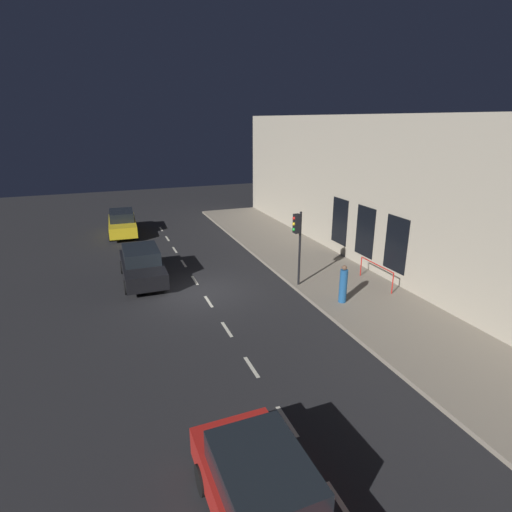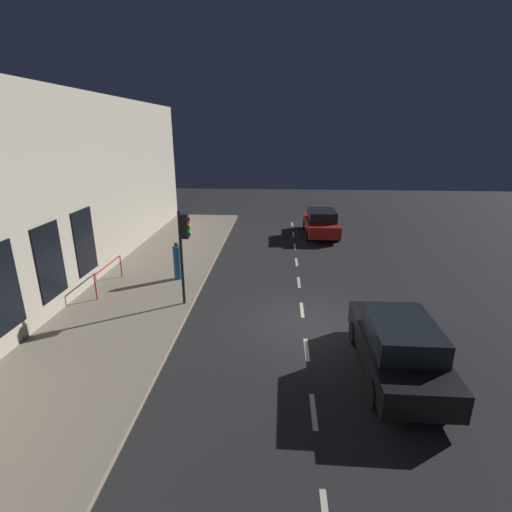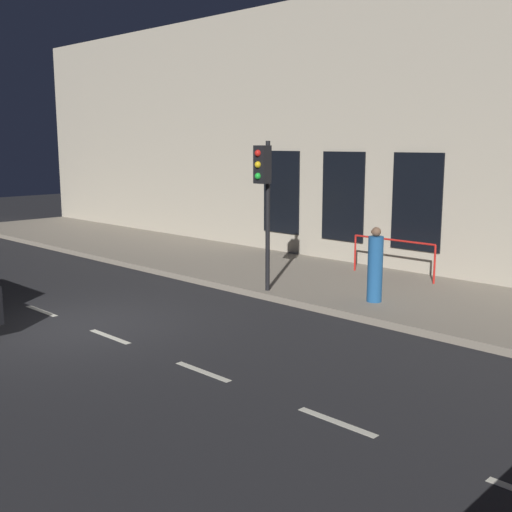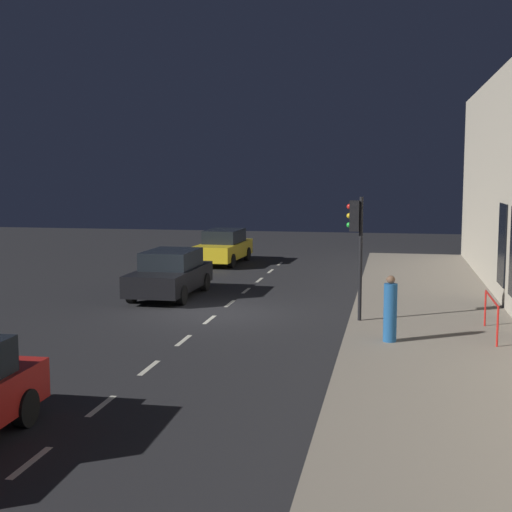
{
  "view_description": "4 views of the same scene",
  "coord_description": "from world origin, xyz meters",
  "px_view_note": "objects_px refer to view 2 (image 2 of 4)",
  "views": [
    {
      "loc": [
        -3.87,
        -16.55,
        7.41
      ],
      "look_at": [
        2.16,
        -1.03,
        1.81
      ],
      "focal_mm": 28.64,
      "sensor_mm": 36.0,
      "label": 1
    },
    {
      "loc": [
        0.87,
        11.43,
        6.19
      ],
      "look_at": [
        1.77,
        -2.64,
        1.47
      ],
      "focal_mm": 26.59,
      "sensor_mm": 36.0,
      "label": 2
    },
    {
      "loc": [
        -6.18,
        -10.74,
        3.53
      ],
      "look_at": [
        2.71,
        -2.14,
        1.31
      ],
      "focal_mm": 44.41,
      "sensor_mm": 36.0,
      "label": 3
    },
    {
      "loc": [
        5.16,
        -20.64,
        4.23
      ],
      "look_at": [
        1.48,
        -1.58,
        1.96
      ],
      "focal_mm": 50.14,
      "sensor_mm": 36.0,
      "label": 4
    }
  ],
  "objects_px": {
    "parked_car_0": "(398,346)",
    "parked_car_1": "(321,223)",
    "pedestrian_0": "(177,262)",
    "traffic_light": "(184,236)"
  },
  "relations": [
    {
      "from": "parked_car_0",
      "to": "parked_car_1",
      "type": "xyz_separation_m",
      "value": [
        0.65,
        -13.87,
        -0.0
      ]
    },
    {
      "from": "parked_car_0",
      "to": "parked_car_1",
      "type": "relative_size",
      "value": 1.04
    },
    {
      "from": "parked_car_1",
      "to": "pedestrian_0",
      "type": "xyz_separation_m",
      "value": [
        6.78,
        7.98,
        0.11
      ]
    },
    {
      "from": "traffic_light",
      "to": "parked_car_0",
      "type": "relative_size",
      "value": 0.76
    },
    {
      "from": "parked_car_0",
      "to": "pedestrian_0",
      "type": "distance_m",
      "value": 9.48
    },
    {
      "from": "traffic_light",
      "to": "pedestrian_0",
      "type": "xyz_separation_m",
      "value": [
        0.98,
        -2.37,
        -1.78
      ]
    },
    {
      "from": "parked_car_0",
      "to": "pedestrian_0",
      "type": "bearing_deg",
      "value": 142.09
    },
    {
      "from": "traffic_light",
      "to": "parked_car_1",
      "type": "relative_size",
      "value": 0.79
    },
    {
      "from": "parked_car_1",
      "to": "parked_car_0",
      "type": "bearing_deg",
      "value": -88.36
    },
    {
      "from": "traffic_light",
      "to": "parked_car_1",
      "type": "bearing_deg",
      "value": -119.28
    }
  ]
}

